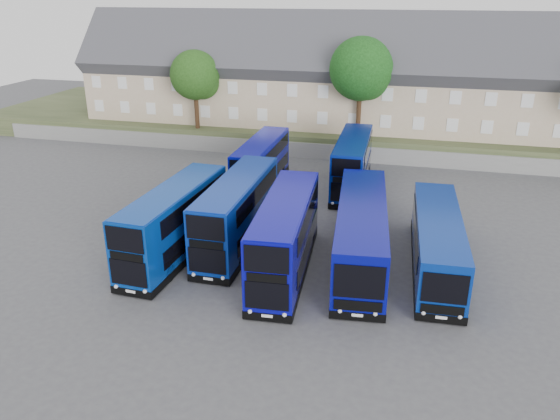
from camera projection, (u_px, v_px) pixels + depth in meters
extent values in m
plane|color=#4A4A4F|center=(264.00, 283.00, 30.02)|extent=(120.00, 120.00, 0.00)
cube|color=slate|center=(333.00, 152.00, 51.28)|extent=(70.00, 0.40, 1.50)
cube|color=#3D4929|center=(348.00, 126.00, 60.15)|extent=(80.00, 20.00, 2.00)
cube|color=tan|center=(129.00, 86.00, 60.53)|extent=(6.00, 8.00, 6.00)
cube|color=#3D3D42|center=(126.00, 58.00, 59.40)|extent=(6.00, 10.40, 10.40)
cube|color=brown|center=(135.00, 21.00, 57.61)|extent=(0.60, 0.90, 1.40)
cube|color=tan|center=(179.00, 88.00, 59.16)|extent=(6.00, 8.00, 6.00)
cube|color=#3D3D42|center=(177.00, 60.00, 58.03)|extent=(6.00, 10.40, 10.40)
cube|color=brown|center=(188.00, 22.00, 56.24)|extent=(0.60, 0.90, 1.40)
cube|color=tan|center=(232.00, 90.00, 57.79)|extent=(6.00, 8.00, 6.00)
cube|color=#3D3D42|center=(231.00, 61.00, 56.66)|extent=(6.00, 10.40, 10.40)
cube|color=brown|center=(244.00, 23.00, 54.87)|extent=(0.60, 0.90, 1.40)
cube|color=tan|center=(287.00, 93.00, 56.42)|extent=(6.00, 8.00, 6.00)
cube|color=#3D3D42|center=(287.00, 63.00, 55.29)|extent=(6.00, 10.40, 10.40)
cube|color=brown|center=(302.00, 24.00, 53.50)|extent=(0.60, 0.90, 1.40)
cube|color=tan|center=(344.00, 96.00, 55.05)|extent=(6.00, 8.00, 6.00)
cube|color=#3D3D42|center=(346.00, 65.00, 53.92)|extent=(6.00, 10.40, 10.40)
cube|color=brown|center=(363.00, 24.00, 52.13)|extent=(0.60, 0.90, 1.40)
cube|color=tan|center=(405.00, 98.00, 53.68)|extent=(6.00, 8.00, 6.00)
cube|color=#3D3D42|center=(408.00, 67.00, 52.55)|extent=(6.00, 10.40, 10.40)
cube|color=brown|center=(428.00, 25.00, 50.76)|extent=(0.60, 0.90, 1.40)
cube|color=tan|center=(469.00, 101.00, 52.31)|extent=(6.00, 8.00, 6.00)
cube|color=#3D3D42|center=(473.00, 69.00, 51.18)|extent=(6.00, 10.40, 10.40)
cube|color=brown|center=(496.00, 26.00, 49.39)|extent=(0.60, 0.90, 1.40)
cube|color=tan|center=(536.00, 104.00, 50.94)|extent=(6.00, 8.00, 6.00)
cube|color=#3D3D42|center=(542.00, 71.00, 49.81)|extent=(6.00, 10.40, 10.40)
cube|color=#083394|center=(175.00, 220.00, 32.40)|extent=(2.87, 10.58, 3.84)
cube|color=black|center=(177.00, 250.00, 33.14)|extent=(2.91, 10.62, 0.45)
cube|color=black|center=(128.00, 273.00, 28.03)|extent=(2.08, 0.16, 1.43)
cube|color=black|center=(124.00, 240.00, 27.31)|extent=(2.08, 0.16, 1.33)
cylinder|color=black|center=(135.00, 268.00, 30.66)|extent=(0.35, 1.01, 1.00)
cube|color=#082A98|center=(238.00, 211.00, 33.75)|extent=(2.48, 10.63, 3.89)
cube|color=black|center=(238.00, 240.00, 34.51)|extent=(2.52, 10.67, 0.45)
cube|color=black|center=(207.00, 261.00, 29.26)|extent=(2.11, 0.07, 1.45)
cube|color=black|center=(205.00, 228.00, 28.53)|extent=(2.11, 0.07, 1.35)
cylinder|color=black|center=(205.00, 257.00, 31.88)|extent=(0.31, 1.00, 1.00)
cube|color=#090899|center=(286.00, 234.00, 30.50)|extent=(3.22, 10.86, 3.93)
cube|color=black|center=(285.00, 266.00, 31.26)|extent=(3.26, 10.90, 0.45)
cube|color=black|center=(267.00, 296.00, 25.90)|extent=(2.13, 0.22, 1.46)
cube|color=black|center=(266.00, 260.00, 25.16)|extent=(2.13, 0.22, 1.36)
cylinder|color=black|center=(255.00, 289.00, 28.48)|extent=(0.37, 1.02, 1.00)
cube|color=#090DA5|center=(261.00, 163.00, 43.54)|extent=(2.29, 9.79, 3.56)
cube|color=black|center=(262.00, 184.00, 44.23)|extent=(2.33, 9.83, 0.45)
cube|color=black|center=(243.00, 192.00, 39.40)|extent=(1.92, 0.07, 1.33)
cube|color=black|center=(242.00, 169.00, 38.73)|extent=(1.92, 0.07, 1.24)
cylinder|color=black|center=(240.00, 192.00, 41.95)|extent=(0.31, 1.00, 1.00)
cube|color=navy|center=(352.00, 162.00, 43.53)|extent=(2.62, 10.33, 3.76)
cube|color=black|center=(351.00, 184.00, 44.26)|extent=(2.66, 10.37, 0.45)
cube|color=black|center=(345.00, 193.00, 39.16)|extent=(2.03, 0.12, 1.40)
cube|color=black|center=(346.00, 168.00, 38.45)|extent=(2.03, 0.12, 1.31)
cylinder|color=black|center=(334.00, 193.00, 41.74)|extent=(0.33, 1.01, 1.00)
cube|color=#070985|center=(361.00, 230.00, 31.79)|extent=(3.97, 13.28, 3.25)
cube|color=black|center=(360.00, 256.00, 32.42)|extent=(4.02, 13.32, 0.45)
cube|color=black|center=(359.00, 282.00, 25.68)|extent=(2.42, 0.29, 1.74)
cylinder|color=black|center=(335.00, 288.00, 28.55)|extent=(0.39, 1.02, 1.00)
cube|color=navy|center=(437.00, 240.00, 30.98)|extent=(2.95, 11.78, 2.86)
cube|color=black|center=(434.00, 263.00, 31.54)|extent=(2.99, 11.82, 0.45)
cube|color=black|center=(445.00, 289.00, 25.58)|extent=(2.13, 0.15, 1.56)
cylinder|color=black|center=(417.00, 290.00, 28.37)|extent=(0.34, 1.01, 1.00)
cylinder|color=#382314|center=(197.00, 109.00, 54.19)|extent=(0.44, 0.44, 3.75)
sphere|color=#1C3E11|center=(195.00, 75.00, 52.91)|extent=(4.80, 4.80, 4.80)
sphere|color=#1C3E11|center=(202.00, 82.00, 53.42)|extent=(3.30, 3.30, 3.30)
cylinder|color=#382314|center=(359.00, 113.00, 50.84)|extent=(0.44, 0.44, 4.50)
sphere|color=#11370F|center=(361.00, 69.00, 49.31)|extent=(5.76, 5.76, 5.76)
sphere|color=#11370F|center=(368.00, 78.00, 49.87)|extent=(3.96, 3.96, 3.96)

